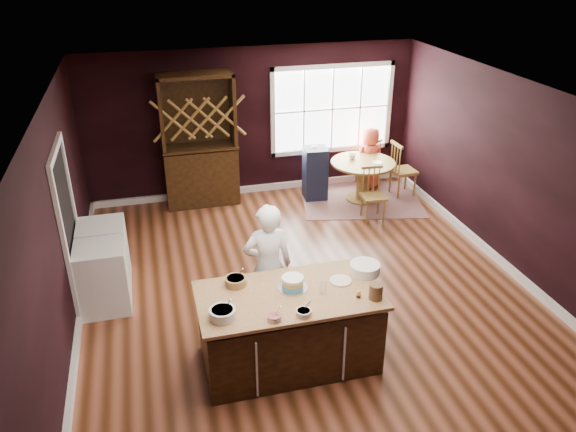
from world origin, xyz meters
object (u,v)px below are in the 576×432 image
object	(u,v)px
chair_south	(374,194)
toddler	(317,156)
high_chair	(315,172)
baker	(268,267)
layer_cake	(293,283)
washer	(103,278)
dining_table	(362,173)
chair_north	(368,160)
dryer	(104,253)
kitchen_island	(289,330)
hutch	(199,141)
seated_woman	(369,158)
chair_east	(404,168)

from	to	relation	value
chair_south	toddler	distance (m)	1.36
chair_south	high_chair	distance (m)	1.31
baker	layer_cake	xyz separation A→B (m)	(0.12, -0.66, 0.17)
baker	washer	size ratio (longest dim) A/B	1.82
dining_table	chair_north	bearing A→B (deg)	61.33
layer_cake	high_chair	distance (m)	4.46
dryer	washer	bearing A→B (deg)	-90.00
high_chair	toddler	world-z (taller)	high_chair
chair_north	washer	distance (m)	5.77
baker	chair_south	distance (m)	3.37
baker	chair_south	bearing A→B (deg)	-132.90
chair_south	baker	bearing A→B (deg)	-131.11
high_chair	washer	world-z (taller)	high_chair
kitchen_island	hutch	size ratio (longest dim) A/B	0.84
kitchen_island	hutch	distance (m)	4.64
baker	washer	bearing A→B (deg)	-21.45
kitchen_island	seated_woman	bearing A→B (deg)	58.11
washer	kitchen_island	bearing A→B (deg)	-38.55
chair_south	washer	xyz separation A→B (m)	(-4.35, -1.51, -0.02)
dining_table	chair_north	size ratio (longest dim) A/B	1.28
kitchen_island	hutch	bearing A→B (deg)	95.16
dining_table	chair_north	xyz separation A→B (m)	(0.42, 0.77, -0.08)
chair_south	hutch	size ratio (longest dim) A/B	0.40
seated_woman	washer	distance (m)	5.55
dining_table	chair_east	world-z (taller)	chair_east
toddler	seated_woman	bearing A→B (deg)	7.56
chair_north	high_chair	world-z (taller)	high_chair
chair_south	chair_north	distance (m)	1.66
kitchen_island	dining_table	size ratio (longest dim) A/B	1.71
chair_south	toddler	bearing A→B (deg)	123.08
layer_cake	toddler	world-z (taller)	layer_cake
hutch	dryer	distance (m)	2.91
kitchen_island	hutch	world-z (taller)	hutch
hutch	dryer	bearing A→B (deg)	-125.22
high_chair	toddler	distance (m)	0.31
baker	layer_cake	distance (m)	0.70
washer	toddler	bearing A→B (deg)	35.67
chair_north	hutch	world-z (taller)	hutch
dining_table	seated_woman	distance (m)	0.60
chair_east	chair_north	xyz separation A→B (m)	(-0.42, 0.72, -0.07)
baker	high_chair	distance (m)	3.88
chair_south	toddler	xyz separation A→B (m)	(-0.64, 1.15, 0.34)
high_chair	hutch	xyz separation A→B (m)	(-2.03, 0.31, 0.67)
seated_woman	washer	bearing A→B (deg)	19.02
dining_table	seated_woman	bearing A→B (deg)	55.99
seated_woman	layer_cake	bearing A→B (deg)	46.84
chair_south	chair_north	world-z (taller)	chair_south
dining_table	chair_south	distance (m)	0.81
high_chair	layer_cake	bearing A→B (deg)	-105.95
kitchen_island	dryer	world-z (taller)	kitchen_island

